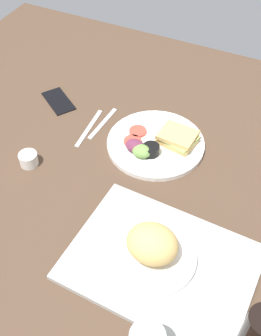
{
  "coord_description": "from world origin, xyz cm",
  "views": [
    {
      "loc": [
        -33.45,
        77.08,
        92.67
      ],
      "look_at": [
        2.0,
        3.0,
        4.0
      ],
      "focal_mm": 44.93,
      "sensor_mm": 36.0,
      "label": 1
    }
  ],
  "objects_px": {
    "serving_tray": "(161,263)",
    "plate_with_salad": "(157,143)",
    "fork": "(103,123)",
    "espresso_cup": "(29,159)",
    "cell_phone": "(58,101)",
    "bread_plate_near": "(153,248)",
    "knife": "(89,128)"
  },
  "relations": [
    {
      "from": "serving_tray",
      "to": "plate_with_salad",
      "type": "xyz_separation_m",
      "value": [
        0.17,
        -0.38,
        0.01
      ]
    },
    {
      "from": "fork",
      "to": "espresso_cup",
      "type": "bearing_deg",
      "value": -21.15
    },
    {
      "from": "fork",
      "to": "cell_phone",
      "type": "height_order",
      "value": "cell_phone"
    },
    {
      "from": "serving_tray",
      "to": "cell_phone",
      "type": "xyz_separation_m",
      "value": [
        0.58,
        -0.44,
        -0.0
      ]
    },
    {
      "from": "bread_plate_near",
      "to": "plate_with_salad",
      "type": "height_order",
      "value": "bread_plate_near"
    },
    {
      "from": "serving_tray",
      "to": "espresso_cup",
      "type": "height_order",
      "value": "espresso_cup"
    },
    {
      "from": "bread_plate_near",
      "to": "fork",
      "type": "height_order",
      "value": "bread_plate_near"
    },
    {
      "from": "knife",
      "to": "fork",
      "type": "bearing_deg",
      "value": 138.32
    },
    {
      "from": "espresso_cup",
      "to": "fork",
      "type": "relative_size",
      "value": 0.33
    },
    {
      "from": "serving_tray",
      "to": "knife",
      "type": "height_order",
      "value": "serving_tray"
    },
    {
      "from": "serving_tray",
      "to": "knife",
      "type": "relative_size",
      "value": 2.37
    },
    {
      "from": "serving_tray",
      "to": "fork",
      "type": "relative_size",
      "value": 2.65
    },
    {
      "from": "plate_with_salad",
      "to": "fork",
      "type": "distance_m",
      "value": 0.21
    },
    {
      "from": "bread_plate_near",
      "to": "plate_with_salad",
      "type": "xyz_separation_m",
      "value": [
        0.15,
        -0.38,
        -0.04
      ]
    },
    {
      "from": "bread_plate_near",
      "to": "knife",
      "type": "xyz_separation_m",
      "value": [
        0.39,
        -0.36,
        -0.05
      ]
    },
    {
      "from": "bread_plate_near",
      "to": "espresso_cup",
      "type": "relative_size",
      "value": 3.74
    },
    {
      "from": "fork",
      "to": "cell_phone",
      "type": "bearing_deg",
      "value": -98.07
    },
    {
      "from": "bread_plate_near",
      "to": "knife",
      "type": "relative_size",
      "value": 1.1
    },
    {
      "from": "fork",
      "to": "cell_phone",
      "type": "distance_m",
      "value": 0.2
    },
    {
      "from": "fork",
      "to": "plate_with_salad",
      "type": "bearing_deg",
      "value": 85.89
    },
    {
      "from": "fork",
      "to": "knife",
      "type": "height_order",
      "value": "same"
    },
    {
      "from": "bread_plate_near",
      "to": "fork",
      "type": "bearing_deg",
      "value": -48.6
    },
    {
      "from": "espresso_cup",
      "to": "fork",
      "type": "bearing_deg",
      "value": -113.68
    },
    {
      "from": "bread_plate_near",
      "to": "cell_phone",
      "type": "height_order",
      "value": "bread_plate_near"
    },
    {
      "from": "knife",
      "to": "cell_phone",
      "type": "relative_size",
      "value": 1.32
    },
    {
      "from": "cell_phone",
      "to": "fork",
      "type": "bearing_deg",
      "value": -156.69
    },
    {
      "from": "plate_with_salad",
      "to": "knife",
      "type": "xyz_separation_m",
      "value": [
        0.24,
        0.02,
        -0.01
      ]
    },
    {
      "from": "serving_tray",
      "to": "knife",
      "type": "xyz_separation_m",
      "value": [
        0.41,
        -0.36,
        -0.01
      ]
    },
    {
      "from": "fork",
      "to": "cell_phone",
      "type": "relative_size",
      "value": 1.18
    },
    {
      "from": "knife",
      "to": "bread_plate_near",
      "type": "bearing_deg",
      "value": 41.9
    },
    {
      "from": "cell_phone",
      "to": "knife",
      "type": "bearing_deg",
      "value": -170.85
    },
    {
      "from": "bread_plate_near",
      "to": "espresso_cup",
      "type": "height_order",
      "value": "bread_plate_near"
    }
  ]
}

